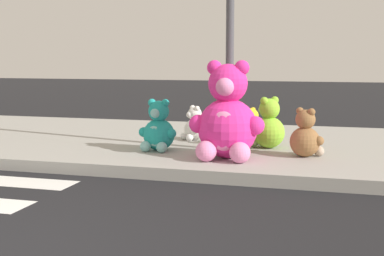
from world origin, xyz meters
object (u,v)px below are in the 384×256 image
Objects in this scene: plush_brown at (306,137)px; plush_teal at (158,130)px; sign_pole at (230,25)px; plush_pink_large at (227,120)px; plush_lime at (268,127)px; plush_white at (194,126)px; plush_yellow at (251,128)px.

plush_teal reaches higher than plush_brown.
sign_pole reaches higher than plush_pink_large.
sign_pole is 1.53m from plush_lime.
plush_lime is 1.36× the size of plush_white.
plush_lime is 1.27m from plush_white.
plush_pink_large is 2.42× the size of plush_yellow.
sign_pole is 1.34m from plush_pink_large.
plush_white is at bearing 121.07° from plush_pink_large.
sign_pole is 1.80m from plush_brown.
plush_teal is at bearing 163.41° from plush_pink_large.
sign_pole reaches higher than plush_lime.
plush_pink_large is 1.09m from plush_teal.
plush_brown is at bearing -43.96° from plush_lime.
plush_brown is at bearing 2.48° from plush_teal.
plush_teal is (-0.93, -0.28, -1.41)m from sign_pole.
plush_pink_large is 1.70× the size of plush_lime.
sign_pole is 4.40× the size of plush_lime.
plush_yellow is (1.08, 1.20, -0.08)m from plush_teal.
plush_lime is (0.39, 0.93, -0.20)m from plush_pink_large.
plush_yellow is (-0.90, 1.11, -0.05)m from plush_brown.
plush_teal is at bearing -132.05° from plush_yellow.
plush_yellow is at bearing 10.58° from plush_white.
plush_teal is (-0.22, -1.04, 0.07)m from plush_white.
plush_yellow is at bearing 80.81° from sign_pole.
plush_yellow is at bearing 120.64° from plush_lime.
sign_pole is 2.58× the size of plush_pink_large.
plush_pink_large reaches higher than plush_brown.
sign_pole is 1.72m from plush_teal.
plush_lime reaches higher than plush_white.
plush_pink_large reaches higher than plush_yellow.
plush_white is (-1.20, 0.41, -0.08)m from plush_lime.
sign_pole is 5.96× the size of plush_white.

